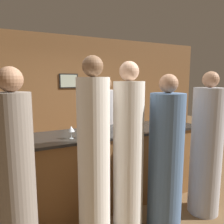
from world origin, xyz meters
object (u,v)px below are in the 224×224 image
(guest_3, at_px, (206,150))
(guest_4, at_px, (166,161))
(guest_0, at_px, (94,165))
(wine_bottle_1, at_px, (137,117))
(bartender, at_px, (106,132))
(guest_2, at_px, (17,185))
(guest_1, at_px, (128,157))
(wine_bottle_0, at_px, (127,124))

(guest_3, height_order, guest_4, guest_3)
(guest_0, relative_size, wine_bottle_1, 6.93)
(bartender, distance_m, guest_4, 1.57)
(bartender, xyz_separation_m, guest_2, (-1.55, -1.54, 0.04))
(wine_bottle_1, bearing_deg, guest_3, -69.01)
(bartender, height_order, guest_1, guest_1)
(guest_2, height_order, wine_bottle_0, guest_2)
(guest_0, bearing_deg, guest_4, -2.61)
(guest_1, relative_size, guest_2, 1.05)
(guest_0, bearing_deg, guest_3, -0.66)
(guest_1, bearing_deg, wine_bottle_0, 60.91)
(guest_3, distance_m, wine_bottle_1, 1.17)
(guest_0, height_order, guest_4, guest_0)
(bartender, height_order, guest_2, guest_2)
(guest_2, bearing_deg, guest_0, 0.16)
(guest_3, relative_size, guest_4, 1.02)
(guest_1, xyz_separation_m, guest_3, (1.14, -0.08, -0.06))
(bartender, relative_size, wine_bottle_0, 6.22)
(guest_3, relative_size, wine_bottle_0, 6.44)
(bartender, relative_size, guest_4, 0.99)
(bartender, bearing_deg, guest_2, 44.71)
(guest_3, height_order, wine_bottle_0, guest_3)
(guest_2, distance_m, guest_4, 1.59)
(guest_2, relative_size, guest_3, 1.00)
(guest_2, relative_size, wine_bottle_1, 6.52)
(guest_2, bearing_deg, wine_bottle_0, 22.69)
(guest_3, height_order, wine_bottle_1, guest_3)
(guest_2, height_order, guest_4, guest_2)
(guest_3, bearing_deg, wine_bottle_0, 143.74)
(guest_1, height_order, wine_bottle_0, guest_1)
(bartender, bearing_deg, guest_0, 61.17)
(guest_4, bearing_deg, guest_1, 166.67)
(bartender, height_order, wine_bottle_0, bartender)
(bartender, relative_size, guest_0, 0.91)
(guest_4, height_order, wine_bottle_1, guest_4)
(bartender, bearing_deg, wine_bottle_1, 123.24)
(guest_3, bearing_deg, guest_0, 179.34)
(guest_0, bearing_deg, wine_bottle_0, 39.31)
(wine_bottle_1, bearing_deg, guest_2, -151.13)
(bartender, xyz_separation_m, wine_bottle_1, (0.33, -0.50, 0.33))
(guest_4, bearing_deg, bartender, 91.29)
(guest_0, distance_m, guest_2, 0.71)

